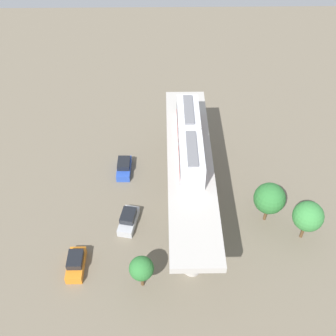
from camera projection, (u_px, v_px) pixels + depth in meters
The scene contains 9 objects.
ground_plane at pixel (188, 207), 53.34m from camera, with size 120.00×120.00×0.00m, color #706654.
viaduct at pixel (190, 174), 49.16m from camera, with size 5.20×28.00×7.98m.
train at pixel (190, 139), 48.32m from camera, with size 2.64×13.55×3.24m.
parked_car_silver at pixel (128, 220), 50.94m from camera, with size 2.59×4.47×1.76m.
parked_car_blue at pixel (124, 167), 57.49m from camera, with size 1.88×4.23×1.76m.
parked_car_orange at pixel (76, 263), 46.54m from camera, with size 1.81×4.21×1.76m.
tree_near_viaduct at pixel (141, 269), 43.32m from camera, with size 2.62×2.62×4.48m.
tree_mid_lot at pixel (269, 198), 49.29m from camera, with size 3.76×3.76×5.73m.
tree_far_corner at pixel (308, 216), 47.41m from camera, with size 3.53×3.53×5.58m.
Camera 1 is at (-3.03, -34.57, 40.89)m, focal length 44.85 mm.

